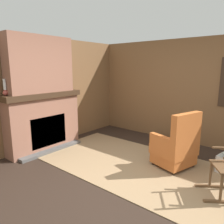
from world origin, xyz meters
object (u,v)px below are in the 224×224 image
object	(u,v)px
armchair	(176,148)
firewood_stack	(161,140)
storage_case	(52,88)
oil_lamp_vase	(5,90)

from	to	relation	value
armchair	firewood_stack	world-z (taller)	armchair
firewood_stack	storage_case	distance (m)	2.81
armchair	firewood_stack	xyz separation A→B (m)	(-0.79, 1.01, -0.31)
oil_lamp_vase	storage_case	world-z (taller)	oil_lamp_vase
armchair	storage_case	size ratio (longest dim) A/B	5.15
firewood_stack	armchair	bearing A→B (deg)	-52.10
oil_lamp_vase	storage_case	distance (m)	1.03
storage_case	firewood_stack	bearing A→B (deg)	42.39
oil_lamp_vase	armchair	bearing A→B (deg)	32.90
firewood_stack	oil_lamp_vase	distance (m)	3.54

